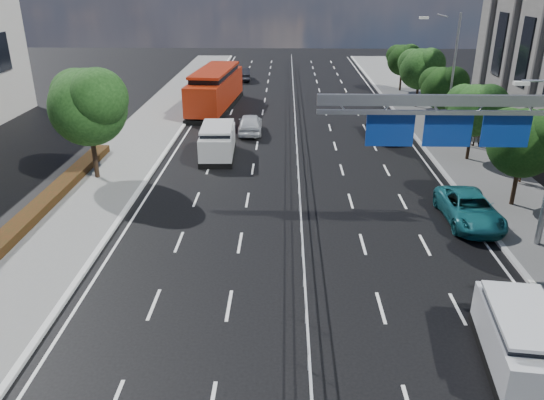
{
  "coord_description": "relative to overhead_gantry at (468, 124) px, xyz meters",
  "views": [
    {
      "loc": [
        -0.79,
        -11.46,
        11.26
      ],
      "look_at": [
        -1.32,
        9.39,
        2.4
      ],
      "focal_mm": 35.0,
      "sensor_mm": 36.0,
      "label": 1
    }
  ],
  "objects": [
    {
      "name": "pedestrian_a",
      "position": [
        6.07,
        7.68,
        -4.59
      ],
      "size": [
        0.76,
        0.72,
        1.76
      ],
      "primitive_type": "imported",
      "rotation": [
        0.0,
        0.0,
        3.79
      ],
      "color": "gray",
      "rests_on": "sidewalk_far"
    },
    {
      "name": "near_car_silver",
      "position": [
        -10.22,
        18.21,
        -4.85
      ],
      "size": [
        1.91,
        4.48,
        1.51
      ],
      "primitive_type": "imported",
      "rotation": [
        0.0,
        0.0,
        3.17
      ],
      "color": "#BBBDC3",
      "rests_on": "ground"
    },
    {
      "name": "red_bus",
      "position": [
        -13.84,
        26.21,
        -3.72
      ],
      "size": [
        4.03,
        12.33,
        3.62
      ],
      "rotation": [
        0.0,
        0.0,
        -0.1
      ],
      "color": "black",
      "rests_on": "ground"
    },
    {
      "name": "streetlight_far",
      "position": [
        3.76,
        15.95,
        -0.4
      ],
      "size": [
        2.78,
        2.4,
        9.0
      ],
      "color": "gray",
      "rests_on": "ground"
    },
    {
      "name": "silver_minivan",
      "position": [
        -0.24,
        -8.05,
        -4.66
      ],
      "size": [
        2.51,
        4.84,
        1.93
      ],
      "rotation": [
        0.0,
        0.0,
        -0.12
      ],
      "color": "black",
      "rests_on": "ground"
    },
    {
      "name": "far_tree_e",
      "position": [
        4.51,
        11.93,
        -2.05
      ],
      "size": [
        3.63,
        3.38,
        5.13
      ],
      "color": "black",
      "rests_on": "ground"
    },
    {
      "name": "near_car_dark",
      "position": [
        -12.46,
        40.63,
        -4.89
      ],
      "size": [
        1.9,
        4.45,
        1.43
      ],
      "primitive_type": "imported",
      "rotation": [
        0.0,
        0.0,
        3.23
      ],
      "color": "black",
      "rests_on": "ground"
    },
    {
      "name": "far_tree_f",
      "position": [
        4.5,
        19.43,
        -2.12
      ],
      "size": [
        3.52,
        3.28,
        5.02
      ],
      "color": "black",
      "rests_on": "ground"
    },
    {
      "name": "far_tree_h",
      "position": [
        4.5,
        34.43,
        -2.18
      ],
      "size": [
        3.41,
        3.18,
        4.91
      ],
      "color": "black",
      "rests_on": "ground"
    },
    {
      "name": "median_fence",
      "position": [
        -6.74,
        12.45,
        -5.08
      ],
      "size": [
        0.05,
        85.0,
        1.02
      ],
      "color": "silver",
      "rests_on": "ground"
    },
    {
      "name": "parked_car_dark",
      "position": [
        -0.24,
        17.28,
        -4.92
      ],
      "size": [
        2.14,
        4.8,
        1.37
      ],
      "primitive_type": "imported",
      "rotation": [
        0.0,
        0.0,
        0.05
      ],
      "color": "black",
      "rests_on": "ground"
    },
    {
      "name": "white_minivan",
      "position": [
        -12.01,
        12.31,
        -4.55
      ],
      "size": [
        2.34,
        5.05,
        2.16
      ],
      "rotation": [
        0.0,
        0.0,
        0.04
      ],
      "color": "black",
      "rests_on": "ground"
    },
    {
      "name": "overhead_gantry",
      "position": [
        0.0,
        0.0,
        0.0
      ],
      "size": [
        10.24,
        0.38,
        7.45
      ],
      "color": "gray",
      "rests_on": "ground"
    },
    {
      "name": "pedestrian_b",
      "position": [
        5.93,
        14.93,
        -4.58
      ],
      "size": [
        1.07,
        0.98,
        1.78
      ],
      "primitive_type": "imported",
      "rotation": [
        0.0,
        0.0,
        2.7
      ],
      "color": "gray",
      "rests_on": "sidewalk_far"
    },
    {
      "name": "far_tree_d",
      "position": [
        4.51,
        4.42,
        -1.92
      ],
      "size": [
        3.85,
        3.59,
        5.34
      ],
      "color": "black",
      "rests_on": "ground"
    },
    {
      "name": "near_tree_back",
      "position": [
        -18.68,
        7.92,
        -1.0
      ],
      "size": [
        4.84,
        4.51,
        6.69
      ],
      "color": "black",
      "rests_on": "ground"
    },
    {
      "name": "far_tree_g",
      "position": [
        4.51,
        26.92,
        -1.85
      ],
      "size": [
        3.96,
        3.69,
        5.45
      ],
      "color": "black",
      "rests_on": "ground"
    },
    {
      "name": "parked_car_teal",
      "position": [
        1.56,
        2.45,
        -4.89
      ],
      "size": [
        2.44,
        5.16,
        1.42
      ],
      "primitive_type": "imported",
      "rotation": [
        0.0,
        0.0,
        0.01
      ],
      "color": "#165A63",
      "rests_on": "ground"
    }
  ]
}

